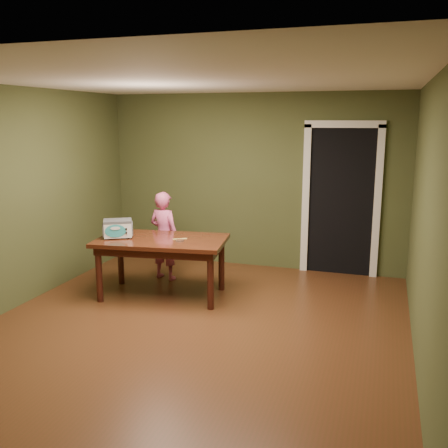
# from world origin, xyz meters

# --- Properties ---
(floor) EXTENTS (5.00, 5.00, 0.00)m
(floor) POSITION_xyz_m (0.00, 0.00, 0.00)
(floor) COLOR #502A16
(floor) RESTS_ON ground
(room_shell) EXTENTS (4.52, 5.02, 2.61)m
(room_shell) POSITION_xyz_m (0.00, 0.00, 1.71)
(room_shell) COLOR #434C28
(room_shell) RESTS_ON ground
(doorway) EXTENTS (1.10, 0.66, 2.25)m
(doorway) POSITION_xyz_m (1.30, 2.78, 1.06)
(doorway) COLOR black
(doorway) RESTS_ON ground
(dining_table) EXTENTS (1.71, 1.10, 0.75)m
(dining_table) POSITION_xyz_m (-0.74, 0.82, 0.65)
(dining_table) COLOR #3A170D
(dining_table) RESTS_ON floor
(toy_oven) EXTENTS (0.43, 0.39, 0.23)m
(toy_oven) POSITION_xyz_m (-1.29, 0.70, 0.87)
(toy_oven) COLOR #4C4F54
(toy_oven) RESTS_ON dining_table
(baking_pan) EXTENTS (0.10, 0.10, 0.02)m
(baking_pan) POSITION_xyz_m (-0.47, 0.75, 0.76)
(baking_pan) COLOR silver
(baking_pan) RESTS_ON dining_table
(spatula) EXTENTS (0.16, 0.12, 0.01)m
(spatula) POSITION_xyz_m (-0.51, 0.86, 0.75)
(spatula) COLOR #EBD566
(spatula) RESTS_ON dining_table
(child) EXTENTS (0.51, 0.39, 1.24)m
(child) POSITION_xyz_m (-1.01, 1.47, 0.62)
(child) COLOR #D9598A
(child) RESTS_ON floor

